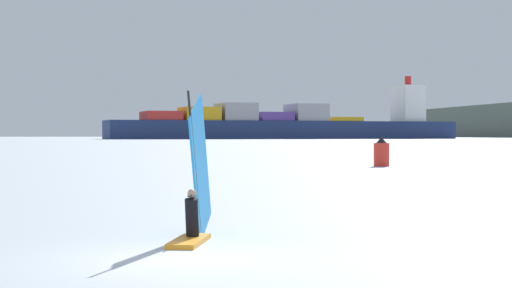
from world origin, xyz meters
TOP-DOWN VIEW (x-y plane):
  - ground_plane at (0.00, 0.00)m, footprint 4000.00×4000.00m
  - windsurfer at (-0.34, 3.31)m, footprint 0.72×4.08m
  - cargo_ship at (-46.49, 478.88)m, footprint 207.15×124.34m
  - channel_buoy at (4.85, 52.10)m, footprint 1.30×1.30m

SIDE VIEW (x-z plane):
  - ground_plane at x=0.00m, z-range 0.00..0.00m
  - windsurfer at x=-0.34m, z-range -0.92..3.01m
  - channel_buoy at x=4.85m, z-range -0.11..2.32m
  - cargo_ship at x=-46.49m, z-range -11.15..28.68m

